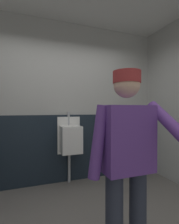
{
  "coord_description": "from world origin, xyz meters",
  "views": [
    {
      "loc": [
        -0.54,
        -1.42,
        1.28
      ],
      "look_at": [
        0.1,
        0.33,
        1.25
      ],
      "focal_mm": 26.82,
      "sensor_mm": 36.0,
      "label": 1
    }
  ],
  "objects": [
    {
      "name": "urinal_solo",
      "position": [
        0.13,
        1.36,
        0.78
      ],
      "size": [
        0.4,
        0.34,
        1.24
      ],
      "color": "white",
      "rests_on": "ground_plane"
    },
    {
      "name": "person",
      "position": [
        0.2,
        -0.28,
        0.92
      ],
      "size": [
        0.62,
        0.6,
        1.58
      ],
      "color": "#2D3342",
      "rests_on": "ground_plane"
    },
    {
      "name": "wall_back",
      "position": [
        0.0,
        1.58,
        1.42
      ],
      "size": [
        4.32,
        0.12,
        2.83
      ],
      "primitive_type": "cube",
      "color": "#B2B2AD",
      "rests_on": "ground_plane"
    },
    {
      "name": "wainscot_band_back",
      "position": [
        0.0,
        1.51,
        0.59
      ],
      "size": [
        3.72,
        0.03,
        1.18
      ],
      "primitive_type": "cube",
      "color": "#19232D",
      "rests_on": "ground_plane"
    }
  ]
}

